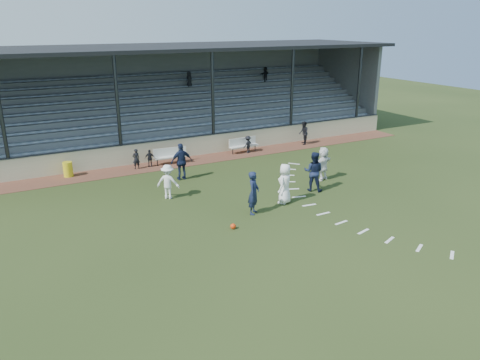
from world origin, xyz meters
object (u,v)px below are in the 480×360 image
(bench_right, at_px, (243,144))
(bench_left, at_px, (170,154))
(official, at_px, (304,133))
(football, at_px, (233,226))
(player_navy_lead, at_px, (254,193))
(player_white_lead, at_px, (285,184))
(trash_bin, at_px, (68,169))

(bench_right, bearing_deg, bench_left, 179.46)
(official, bearing_deg, football, -18.39)
(football, bearing_deg, player_navy_lead, 33.53)
(bench_right, height_order, player_white_lead, player_white_lead)
(football, height_order, official, official)
(player_navy_lead, xyz_separation_m, official, (9.19, 9.04, -0.15))
(bench_left, relative_size, official, 1.27)
(bench_left, bearing_deg, trash_bin, -178.29)
(trash_bin, bearing_deg, official, -1.06)
(bench_left, xyz_separation_m, player_white_lead, (2.45, -8.61, 0.37))
(bench_right, relative_size, trash_bin, 2.47)
(trash_bin, xyz_separation_m, player_navy_lead, (6.35, -9.33, 0.54))
(bench_right, height_order, trash_bin, bench_right)
(football, bearing_deg, bench_left, 84.14)
(bench_left, xyz_separation_m, bench_right, (5.06, 0.18, 0.00))
(trash_bin, height_order, football, trash_bin)
(player_navy_lead, bearing_deg, trash_bin, 79.61)
(trash_bin, relative_size, football, 3.51)
(bench_right, relative_size, football, 8.66)
(football, xyz_separation_m, player_white_lead, (3.48, 1.46, 0.83))
(official, bearing_deg, player_white_lead, -11.70)
(bench_right, bearing_deg, trash_bin, 176.80)
(trash_bin, height_order, player_navy_lead, player_navy_lead)
(trash_bin, bearing_deg, bench_right, -0.63)
(trash_bin, bearing_deg, bench_left, -2.93)
(bench_right, relative_size, official, 1.26)
(bench_right, relative_size, player_white_lead, 1.06)
(official, bearing_deg, bench_right, -63.60)
(bench_left, height_order, bench_right, same)
(official, bearing_deg, bench_left, -61.47)
(official, bearing_deg, trash_bin, -62.59)
(player_white_lead, distance_m, player_navy_lead, 1.97)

